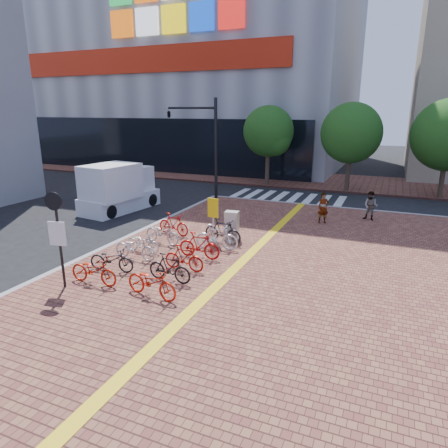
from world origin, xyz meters
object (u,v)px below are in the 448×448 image
at_px(bike_3, 143,242).
at_px(utility_box, 232,226).
at_px(bike_5, 173,224).
at_px(pedestrian_b, 371,206).
at_px(pedestrian_a, 323,208).
at_px(bike_7, 169,268).
at_px(bike_1, 112,259).
at_px(bike_9, 199,245).
at_px(yellow_sign, 213,212).
at_px(bike_11, 223,231).
at_px(bike_8, 184,258).
at_px(traffic_light_pole, 194,132).
at_px(bike_2, 135,248).
at_px(bike_6, 152,282).
at_px(bike_0, 94,270).
at_px(bike_10, 217,237).
at_px(notice_sign, 57,228).
at_px(bike_4, 162,233).
at_px(box_truck, 118,188).

xyz_separation_m(bike_3, utility_box, (2.74, 2.95, 0.23)).
distance_m(bike_5, pedestrian_b, 10.38).
distance_m(bike_5, pedestrian_a, 7.71).
xyz_separation_m(bike_3, bike_7, (2.52, -2.13, 0.08)).
height_order(bike_1, utility_box, utility_box).
distance_m(bike_1, bike_9, 3.35).
height_order(bike_9, yellow_sign, yellow_sign).
bearing_deg(bike_11, bike_1, 160.26).
bearing_deg(bike_9, bike_8, -177.90).
xyz_separation_m(bike_3, bike_9, (2.44, 0.28, 0.11)).
xyz_separation_m(pedestrian_b, traffic_light_pole, (-10.47, 0.25, 3.58)).
bearing_deg(bike_9, bike_3, 96.61).
bearing_deg(pedestrian_b, traffic_light_pole, -165.74).
distance_m(bike_5, yellow_sign, 2.29).
relative_size(bike_1, bike_2, 0.96).
xyz_separation_m(pedestrian_b, yellow_sign, (-6.13, -6.51, 0.60)).
height_order(bike_2, bike_6, bike_6).
xyz_separation_m(bike_0, bike_10, (2.39, 4.70, 0.06)).
bearing_deg(bike_6, notice_sign, 107.55).
xyz_separation_m(yellow_sign, traffic_light_pole, (-4.34, 6.76, 2.98)).
relative_size(bike_11, yellow_sign, 0.93).
bearing_deg(traffic_light_pole, bike_9, -62.01).
bearing_deg(bike_11, bike_5, 94.13).
bearing_deg(traffic_light_pole, bike_4, -72.96).
relative_size(bike_6, bike_10, 1.06).
distance_m(bike_9, notice_sign, 5.29).
relative_size(bike_5, bike_10, 0.94).
height_order(bike_4, bike_10, bike_10).
relative_size(bike_5, notice_sign, 0.53).
xyz_separation_m(bike_9, yellow_sign, (-0.34, 2.05, 0.84)).
bearing_deg(bike_11, bike_10, -164.19).
relative_size(bike_10, utility_box, 1.39).
bearing_deg(bike_9, bike_2, 116.21).
distance_m(bike_2, box_truck, 8.92).
bearing_deg(bike_8, bike_10, -2.91).
distance_m(bike_2, pedestrian_a, 10.00).
relative_size(yellow_sign, notice_sign, 0.62).
height_order(bike_6, yellow_sign, yellow_sign).
distance_m(bike_5, bike_6, 6.41).
bearing_deg(utility_box, bike_9, -96.25).
relative_size(bike_0, traffic_light_pole, 0.29).
relative_size(bike_5, traffic_light_pole, 0.27).
xyz_separation_m(bike_3, bike_4, (0.17, 1.24, 0.06)).
bearing_deg(traffic_light_pole, utility_box, -50.96).
height_order(bike_0, bike_10, bike_10).
xyz_separation_m(bike_3, bike_10, (2.67, 1.44, 0.13)).
height_order(bike_5, pedestrian_a, pedestrian_a).
relative_size(bike_0, bike_10, 1.01).
xyz_separation_m(bike_7, bike_8, (-0.03, 1.07, -0.02)).
height_order(bike_4, box_truck, box_truck).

